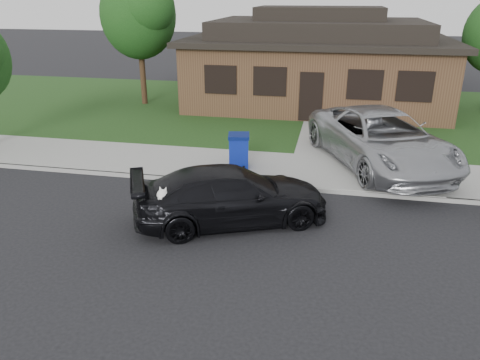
# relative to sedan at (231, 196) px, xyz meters

# --- Properties ---
(ground) EXTENTS (120.00, 120.00, 0.00)m
(ground) POSITION_rel_sedan_xyz_m (-2.65, -1.17, -0.71)
(ground) COLOR black
(ground) RESTS_ON ground
(sidewalk) EXTENTS (60.00, 3.00, 0.12)m
(sidewalk) POSITION_rel_sedan_xyz_m (-2.65, 3.83, -0.65)
(sidewalk) COLOR gray
(sidewalk) RESTS_ON ground
(curb) EXTENTS (60.00, 0.12, 0.12)m
(curb) POSITION_rel_sedan_xyz_m (-2.65, 2.33, -0.65)
(curb) COLOR gray
(curb) RESTS_ON ground
(lawn) EXTENTS (60.00, 13.00, 0.13)m
(lawn) POSITION_rel_sedan_xyz_m (-2.65, 11.83, -0.64)
(lawn) COLOR #193814
(lawn) RESTS_ON ground
(driveway) EXTENTS (4.50, 13.00, 0.14)m
(driveway) POSITION_rel_sedan_xyz_m (3.35, 8.83, -0.64)
(driveway) COLOR gray
(driveway) RESTS_ON ground
(sedan) EXTENTS (5.24, 3.79, 1.41)m
(sedan) POSITION_rel_sedan_xyz_m (0.00, 0.00, 0.00)
(sedan) COLOR black
(sedan) RESTS_ON ground
(minivan) EXTENTS (5.25, 7.01, 1.77)m
(minivan) POSITION_rel_sedan_xyz_m (3.92, 4.69, 0.32)
(minivan) COLOR #9FA1A6
(minivan) RESTS_ON driveway
(recycling_bin) EXTENTS (0.77, 0.77, 1.10)m
(recycling_bin) POSITION_rel_sedan_xyz_m (-0.55, 3.61, -0.03)
(recycling_bin) COLOR navy
(recycling_bin) RESTS_ON sidewalk
(house) EXTENTS (12.60, 8.60, 4.65)m
(house) POSITION_rel_sedan_xyz_m (1.35, 13.82, 1.43)
(house) COLOR #422B1C
(house) RESTS_ON ground
(tree_0) EXTENTS (3.78, 3.60, 6.34)m
(tree_0) POSITION_rel_sedan_xyz_m (-6.99, 11.70, 3.77)
(tree_0) COLOR #332114
(tree_0) RESTS_ON ground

